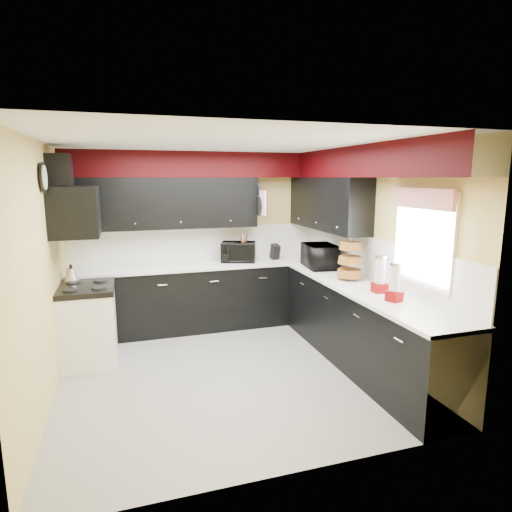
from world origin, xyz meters
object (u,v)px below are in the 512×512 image
Objects in this scene: utensil_crock at (244,256)px; kettle at (71,275)px; knife_block at (275,252)px; toaster_oven at (238,252)px; microwave at (320,256)px.

utensil_crock is 1.02× the size of kettle.
utensil_crock is at bearing -176.75° from knife_block.
kettle is (-2.28, -0.41, -0.03)m from utensil_crock.
microwave is (0.95, -0.75, 0.02)m from toaster_oven.
microwave is 1.12m from utensil_crock.
microwave is 3.31× the size of kettle.
toaster_oven is at bearing 175.22° from knife_block.
knife_block is 1.29× the size of kettle.
microwave is at bearing -18.57° from toaster_oven.
toaster_oven is 0.57m from knife_block.
knife_block is (0.57, -0.00, -0.03)m from toaster_oven.
knife_block reaches higher than utensil_crock.
toaster_oven is 2.80× the size of kettle.
microwave reaches higher than toaster_oven.
microwave reaches higher than kettle.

